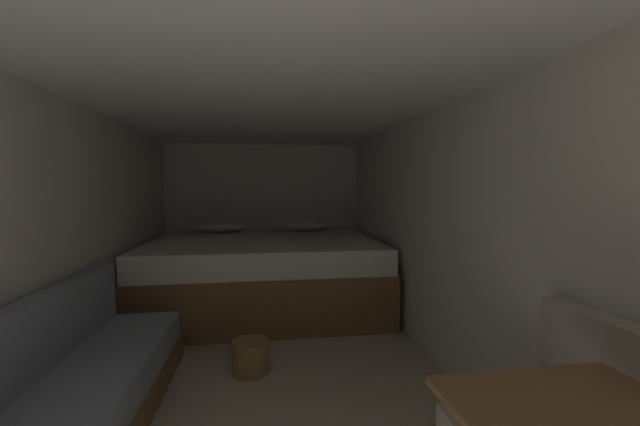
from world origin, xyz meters
name	(u,v)px	position (x,y,z in m)	size (l,w,h in m)	color
ground_plane	(266,389)	(0.00, 2.28, 0.00)	(7.51, 7.51, 0.00)	#B2A893
wall_back	(264,215)	(0.00, 5.06, 0.98)	(2.71, 0.05, 1.95)	silver
wall_left	(44,251)	(-1.33, 2.28, 0.98)	(0.05, 5.51, 1.95)	silver
wall_right	(453,241)	(1.33, 2.28, 0.98)	(0.05, 5.51, 1.95)	silver
ceiling_slab	(264,91)	(0.00, 2.28, 1.98)	(2.71, 5.51, 0.05)	white
bed	(265,273)	(0.00, 4.04, 0.39)	(2.49, 1.90, 0.93)	brown
wicker_basket	(250,357)	(-0.11, 2.52, 0.12)	(0.27, 0.27, 0.24)	olive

